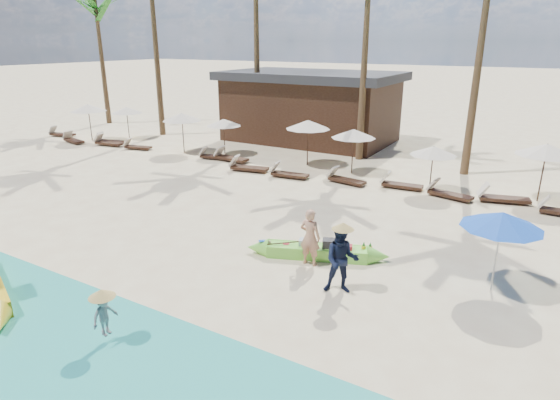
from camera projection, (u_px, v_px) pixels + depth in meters
The scene contains 29 objects.
ground at pixel (280, 286), 12.27m from camera, with size 240.00×240.00×0.00m, color beige.
green_canoe at pixel (317, 251), 13.86m from camera, with size 4.53×1.98×0.60m.
tourist at pixel (310, 237), 13.24m from camera, with size 0.62×0.40×1.69m, color tan.
vendor_green at pixel (341, 260), 11.74m from camera, with size 0.87×0.68×1.79m, color #121933.
vendor_yellow at pixel (105, 315), 9.81m from camera, with size 0.62×0.36×0.97m, color gray.
blue_umbrella at pixel (502, 220), 11.50m from camera, with size 1.99×1.99×2.14m.
resort_parasol_0 at pixel (88, 108), 29.63m from camera, with size 2.25×2.25×2.31m.
lounger_0_left at pixel (61, 133), 31.45m from camera, with size 1.87×0.99×0.61m.
lounger_0_right at pixel (73, 140), 29.50m from camera, with size 1.89×0.90×0.62m.
resort_parasol_1 at pixel (126, 110), 30.28m from camera, with size 2.00×2.00×2.06m.
lounger_1_left at pixel (108, 142), 28.68m from camera, with size 1.94×0.84×0.64m.
lounger_1_right at pixel (108, 140), 29.23m from camera, with size 1.90×0.91×0.62m.
resort_parasol_2 at pixel (182, 117), 26.38m from camera, with size 2.20×2.20×2.26m.
lounger_2_left at pixel (136, 146), 27.69m from camera, with size 1.76×0.89×0.57m.
resort_parasol_3 at pixel (224, 123), 25.99m from camera, with size 1.94×1.94×2.00m.
lounger_3_left at pixel (213, 156), 25.40m from camera, with size 1.77×0.85×0.58m.
lounger_3_right at pixel (230, 157), 24.97m from camera, with size 1.99×0.67×0.67m.
resort_parasol_4 at pixel (308, 125), 23.58m from camera, with size 2.27×2.27×2.34m.
lounger_4_left at pixel (247, 167), 23.06m from camera, with size 2.04×0.96×0.67m.
lounger_4_right at pixel (287, 173), 21.98m from camera, with size 1.91×0.79×0.63m.
resort_parasol_5 at pixel (353, 134), 22.10m from camera, with size 2.10×2.10×2.17m.
lounger_5_left at pixel (344, 179), 21.11m from camera, with size 1.87×0.83×0.61m.
resort_parasol_6 at pixel (433, 151), 19.40m from camera, with size 1.92×1.92×1.98m.
lounger_6_left at pixel (399, 184), 20.37m from camera, with size 1.85×0.70×0.62m.
lounger_6_right at pixel (447, 193), 19.14m from camera, with size 1.93×0.96×0.63m.
resort_parasol_7 at pixel (547, 150), 18.12m from camera, with size 2.28×2.28×2.35m.
lounger_7_left at pixel (501, 197), 18.58m from camera, with size 2.07×1.09×0.67m.
palm_0 at pixel (96, 12), 34.07m from camera, with size 2.08×2.08×9.90m.
pavilion_west at pixel (311, 106), 29.68m from camera, with size 10.80×6.60×4.30m.
Camera 1 is at (5.50, -9.39, 6.11)m, focal length 30.00 mm.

